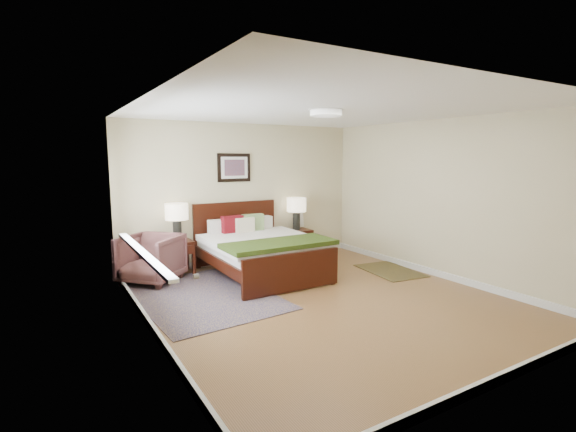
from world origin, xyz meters
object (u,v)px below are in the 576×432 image
object	(u,v)px
lamp_right	(297,207)
armchair	(151,259)
bed	(260,245)
rug_persian	(203,296)
lamp_left	(177,215)
nightstand_left	(178,248)
nightstand_right	(297,240)

from	to	relation	value
lamp_right	armchair	xyz separation A→B (m)	(-2.78, -0.27, -0.59)
bed	rug_persian	xyz separation A→B (m)	(-1.15, -0.53, -0.50)
lamp_left	armchair	bearing A→B (deg)	-151.42
lamp_left	rug_persian	bearing A→B (deg)	-92.01
nightstand_left	lamp_left	world-z (taller)	lamp_left
lamp_left	bed	bearing A→B (deg)	-34.77
nightstand_right	lamp_right	distance (m)	0.63
nightstand_left	nightstand_right	bearing A→B (deg)	0.20
lamp_right	armchair	bearing A→B (deg)	-174.46
bed	nightstand_left	bearing A→B (deg)	145.93
nightstand_right	lamp_left	bearing A→B (deg)	179.70
nightstand_left	armchair	world-z (taller)	armchair
bed	nightstand_right	bearing A→B (deg)	32.64
armchair	lamp_left	bearing A→B (deg)	75.08
lamp_left	nightstand_right	bearing A→B (deg)	-0.30
bed	lamp_left	world-z (taller)	lamp_left
nightstand_right	bed	bearing A→B (deg)	-147.36
lamp_left	lamp_right	world-z (taller)	lamp_left
lamp_right	bed	bearing A→B (deg)	-146.95
bed	nightstand_left	xyz separation A→B (m)	(-1.11, 0.75, -0.08)
bed	nightstand_left	distance (m)	1.34
nightstand_left	armchair	distance (m)	0.56
nightstand_right	rug_persian	size ratio (longest dim) A/B	0.22
bed	lamp_right	world-z (taller)	lamp_right
lamp_right	rug_persian	xyz separation A→B (m)	(-2.33, -1.30, -0.96)
nightstand_left	rug_persian	size ratio (longest dim) A/B	0.23
nightstand_left	rug_persian	xyz separation A→B (m)	(-0.05, -1.28, -0.42)
bed	rug_persian	world-z (taller)	bed
nightstand_left	lamp_right	distance (m)	2.35
nightstand_right	rug_persian	distance (m)	2.69
armchair	rug_persian	distance (m)	1.18
bed	nightstand_right	xyz separation A→B (m)	(1.18, 0.76, -0.18)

